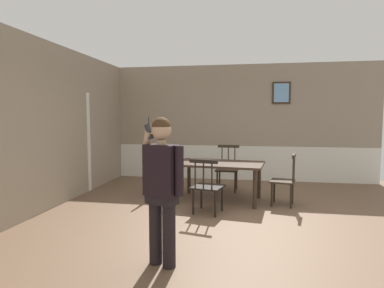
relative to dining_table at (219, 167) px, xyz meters
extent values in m
plane|color=brown|center=(0.37, -1.05, -0.65)|extent=(7.15, 7.15, 0.00)
cube|color=gray|center=(0.37, 2.15, 1.23)|extent=(6.50, 0.12, 2.02)
cube|color=silver|center=(0.37, 2.16, -0.21)|extent=(6.50, 0.14, 0.86)
cube|color=silver|center=(0.37, 2.13, 0.22)|extent=(6.50, 0.05, 0.06)
cube|color=#382314|center=(1.32, 2.07, 1.53)|extent=(0.43, 0.03, 0.53)
cube|color=#74A8DA|center=(1.32, 2.06, 1.53)|extent=(0.35, 0.01, 0.45)
cube|color=gray|center=(-2.88, -1.05, 0.80)|extent=(0.12, 6.40, 2.88)
cube|color=silver|center=(-2.84, 0.33, 0.40)|extent=(0.06, 0.12, 2.10)
cube|color=#38281E|center=(0.00, 0.00, 0.06)|extent=(1.75, 1.17, 0.04)
cylinder|color=#38281E|center=(-0.76, -0.29, -0.30)|extent=(0.07, 0.07, 0.69)
cylinder|color=#38281E|center=(0.67, -0.47, -0.30)|extent=(0.07, 0.07, 0.69)
cylinder|color=#38281E|center=(-0.67, 0.47, -0.30)|extent=(0.07, 0.07, 0.69)
cylinder|color=#38281E|center=(0.76, 0.29, -0.30)|extent=(0.07, 0.07, 0.69)
cube|color=#2D2319|center=(0.11, 0.83, -0.19)|extent=(0.49, 0.49, 0.03)
cube|color=#2D2319|center=(0.12, 1.04, 0.30)|extent=(0.47, 0.06, 0.06)
cylinder|color=#2D2319|center=(0.26, 1.04, 0.08)|extent=(0.02, 0.02, 0.50)
cylinder|color=#2D2319|center=(0.12, 1.04, 0.08)|extent=(0.02, 0.02, 0.50)
cylinder|color=#2D2319|center=(-0.02, 1.05, 0.08)|extent=(0.02, 0.02, 0.50)
cylinder|color=#2D2319|center=(0.29, 0.63, -0.42)|extent=(0.04, 0.04, 0.44)
cylinder|color=#2D2319|center=(-0.09, 0.65, -0.42)|extent=(0.04, 0.04, 0.44)
cylinder|color=#2D2319|center=(0.30, 1.01, -0.42)|extent=(0.04, 0.04, 0.44)
cylinder|color=#2D2319|center=(-0.07, 1.03, -0.42)|extent=(0.04, 0.04, 0.44)
cube|color=black|center=(-0.11, -0.83, -0.21)|extent=(0.56, 0.56, 0.03)
cube|color=black|center=(-0.15, -1.04, 0.25)|extent=(0.47, 0.14, 0.06)
cylinder|color=black|center=(-0.29, -1.01, 0.04)|extent=(0.02, 0.02, 0.47)
cylinder|color=black|center=(-0.15, -1.04, 0.04)|extent=(0.02, 0.02, 0.47)
cylinder|color=black|center=(-0.02, -1.07, 0.04)|extent=(0.02, 0.02, 0.47)
cylinder|color=black|center=(-0.25, -0.60, -0.44)|extent=(0.04, 0.04, 0.42)
cylinder|color=black|center=(0.12, -0.69, -0.44)|extent=(0.04, 0.04, 0.42)
cylinder|color=black|center=(-0.33, -0.97, -0.44)|extent=(0.04, 0.04, 0.42)
cylinder|color=black|center=(0.04, -1.05, -0.44)|extent=(0.04, 0.04, 0.42)
cube|color=#2D2319|center=(1.16, -0.15, -0.21)|extent=(0.49, 0.49, 0.03)
cube|color=#2D2319|center=(1.34, -0.19, 0.27)|extent=(0.13, 0.41, 0.06)
cylinder|color=#2D2319|center=(1.32, -0.31, 0.05)|extent=(0.02, 0.02, 0.49)
cylinder|color=#2D2319|center=(1.34, -0.19, 0.05)|extent=(0.02, 0.02, 0.49)
cylinder|color=#2D2319|center=(1.37, -0.07, 0.05)|extent=(0.02, 0.02, 0.49)
cylinder|color=#2D2319|center=(0.97, -0.28, -0.43)|extent=(0.04, 0.04, 0.42)
cylinder|color=#2D2319|center=(1.04, 0.05, -0.43)|extent=(0.04, 0.04, 0.42)
cylinder|color=#2D2319|center=(1.29, -0.34, -0.43)|extent=(0.04, 0.04, 0.42)
cylinder|color=#2D2319|center=(1.36, -0.02, -0.43)|extent=(0.04, 0.04, 0.42)
cube|color=black|center=(-1.16, 0.15, -0.20)|extent=(0.49, 0.49, 0.03)
cube|color=black|center=(-1.36, 0.17, 0.37)|extent=(0.09, 0.44, 0.06)
cylinder|color=black|center=(-1.34, 0.30, 0.11)|extent=(0.02, 0.02, 0.59)
cylinder|color=black|center=(-1.36, 0.17, 0.11)|extent=(0.02, 0.02, 0.59)
cylinder|color=black|center=(-1.37, 0.04, 0.11)|extent=(0.02, 0.02, 0.59)
cylinder|color=black|center=(-0.97, 0.30, -0.43)|extent=(0.04, 0.04, 0.43)
cylinder|color=black|center=(-1.01, -0.04, -0.43)|extent=(0.04, 0.04, 0.43)
cylinder|color=black|center=(-1.32, 0.34, -0.43)|extent=(0.04, 0.04, 0.43)
cylinder|color=black|center=(-1.36, 0.00, -0.43)|extent=(0.04, 0.04, 0.43)
cylinder|color=black|center=(-0.27, -2.84, -0.26)|extent=(0.14, 0.14, 0.76)
cylinder|color=black|center=(-0.44, -2.77, -0.26)|extent=(0.14, 0.14, 0.76)
cube|color=black|center=(-0.36, -2.80, 0.09)|extent=(0.37, 0.29, 0.12)
cube|color=black|center=(-0.36, -2.80, 0.39)|extent=(0.41, 0.32, 0.54)
cylinder|color=black|center=(-0.15, -2.89, 0.40)|extent=(0.09, 0.09, 0.51)
cylinder|color=tan|center=(-0.52, -2.75, 0.72)|extent=(0.15, 0.16, 0.19)
cylinder|color=tan|center=(-0.36, -2.80, 0.69)|extent=(0.09, 0.09, 0.05)
sphere|color=tan|center=(-0.36, -2.80, 0.81)|extent=(0.21, 0.21, 0.21)
sphere|color=#472D19|center=(-0.36, -2.80, 0.85)|extent=(0.20, 0.20, 0.20)
cube|color=#2D2D33|center=(-0.50, -2.77, 0.79)|extent=(0.11, 0.07, 0.17)
cylinder|color=black|center=(-0.50, -2.77, 0.91)|extent=(0.01, 0.01, 0.08)
camera|label=1|loc=(0.53, -6.05, 0.95)|focal=30.14mm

